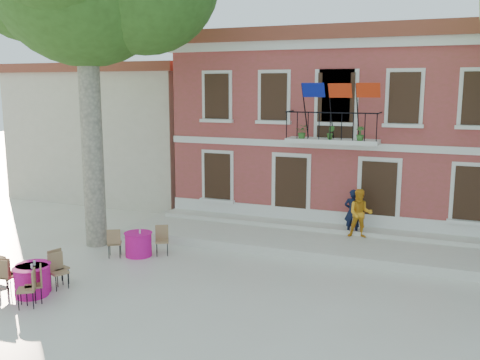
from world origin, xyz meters
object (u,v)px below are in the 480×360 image
cafe_table_1 (31,280)px  cafe_table_3 (138,243)px  pedestrian_navy (353,212)px  pedestrian_orange (360,213)px  cafe_table_4 (34,276)px

cafe_table_1 → cafe_table_3: size_ratio=1.00×
pedestrian_navy → cafe_table_1: pedestrian_navy is taller
pedestrian_navy → pedestrian_orange: pedestrian_orange is taller
pedestrian_navy → cafe_table_4: pedestrian_navy is taller
cafe_table_1 → pedestrian_orange: bearing=46.9°
pedestrian_orange → pedestrian_navy: bearing=126.8°
pedestrian_navy → cafe_table_3: bearing=29.3°
pedestrian_navy → cafe_table_1: size_ratio=0.86×
cafe_table_1 → cafe_table_4: bearing=118.5°
pedestrian_navy → cafe_table_4: size_ratio=0.87×
pedestrian_navy → cafe_table_1: 10.50m
pedestrian_navy → cafe_table_4: bearing=43.5°
cafe_table_3 → pedestrian_navy: bearing=33.6°
cafe_table_3 → pedestrian_orange: bearing=30.5°
cafe_table_4 → cafe_table_1: bearing=-61.5°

